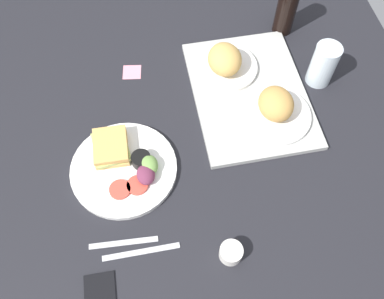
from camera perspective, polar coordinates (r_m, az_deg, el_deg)
The scene contains 11 objects.
ground_plane at distance 113.85cm, azimuth -1.66°, elevation -0.74°, with size 190.00×150.00×3.00cm, color black.
serving_tray at distance 123.91cm, azimuth 8.06°, elevation 7.80°, with size 45.00×33.00×1.60cm, color #B2B2AD.
bread_plate_near at distance 124.95cm, azimuth 4.70°, elevation 12.14°, with size 19.05×19.05×9.33cm.
bread_plate_far at distance 116.64cm, azimuth 11.70°, elevation 5.67°, with size 20.08×20.08×9.10cm.
plate_with_salad at distance 110.15cm, azimuth -9.44°, elevation -2.16°, with size 28.62×28.62×5.40cm.
drinking_glass at distance 127.90cm, azimuth 17.96°, elevation 11.29°, with size 7.51×7.51×13.63cm, color silver.
soda_bottle at distance 138.64cm, azimuth 13.20°, elevation 18.86°, with size 6.40×6.40×18.57cm, color black.
espresso_cup at distance 100.10cm, azimuth 5.50°, elevation -14.23°, with size 5.60×5.60×4.00cm, color silver.
fork at distance 103.54cm, azimuth -9.59°, elevation -12.78°, with size 17.00×1.40×0.50cm, color #B7B7BC.
knife at distance 102.29cm, azimuth -7.16°, elevation -14.07°, with size 19.00×1.40×0.50cm, color #B7B7BC.
sticky_note at distance 130.28cm, azimuth -8.44°, elevation 10.72°, with size 5.60×5.60×0.12cm, color pink.
Camera 1 is at (54.76, -6.36, 98.11)cm, focal length 37.94 mm.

